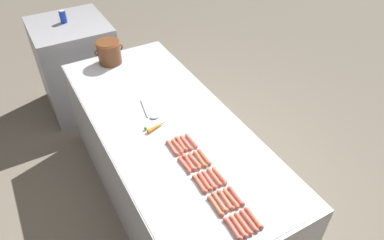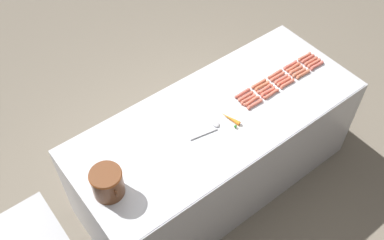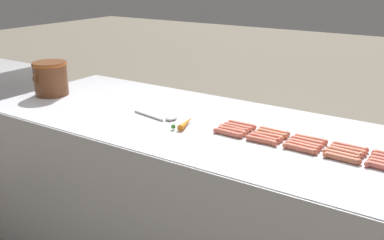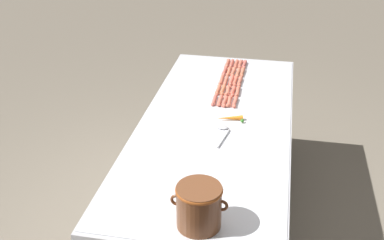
{
  "view_description": "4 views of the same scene",
  "coord_description": "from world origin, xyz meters",
  "px_view_note": "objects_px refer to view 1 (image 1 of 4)",
  "views": [
    {
      "loc": [
        -0.79,
        -1.78,
        2.5
      ],
      "look_at": [
        0.1,
        -0.2,
        0.99
      ],
      "focal_mm": 32.96,
      "sensor_mm": 36.0,
      "label": 1
    },
    {
      "loc": [
        -1.58,
        1.47,
        3.35
      ],
      "look_at": [
        0.07,
        0.19,
        0.89
      ],
      "focal_mm": 41.36,
      "sensor_mm": 36.0,
      "label": 2
    },
    {
      "loc": [
        -1.78,
        -1.18,
        1.62
      ],
      "look_at": [
        -0.12,
        -0.1,
        0.92
      ],
      "focal_mm": 40.57,
      "sensor_mm": 36.0,
      "label": 3
    },
    {
      "loc": [
        -0.36,
        2.64,
        2.32
      ],
      "look_at": [
        0.11,
        0.2,
        0.98
      ],
      "focal_mm": 44.9,
      "sensor_mm": 36.0,
      "label": 4
    }
  ],
  "objects_px": {
    "hot_dog_15": "(249,221)",
    "hot_dog_19": "(186,143)",
    "hot_dog_8": "(189,162)",
    "hot_dog_10": "(243,224)",
    "hot_dog_1": "(216,206)",
    "hot_dog_22": "(219,176)",
    "hot_dog_12": "(209,180)",
    "soda_can": "(63,17)",
    "hot_dog_5": "(238,226)",
    "hot_dog_16": "(231,198)",
    "serving_spoon": "(151,114)",
    "hot_dog_13": "(195,161)",
    "hot_dog_9": "(178,146)",
    "hot_dog_23": "(204,157)",
    "carrot": "(157,126)",
    "hot_dog_21": "(236,196)",
    "hot_dog_17": "(214,177)",
    "hot_dog_0": "(233,229)",
    "hot_dog_11": "(225,200)",
    "hot_dog_3": "(185,165)",
    "bean_pot": "(109,51)",
    "hot_dog_2": "(200,184)",
    "hot_dog_4": "(172,148)",
    "back_cabinet": "(77,66)",
    "hot_dog_7": "(204,182)",
    "hot_dog_24": "(191,141)",
    "hot_dog_20": "(254,218)",
    "hot_dog_6": "(219,202)",
    "hot_dog_14": "(181,144)"
  },
  "relations": [
    {
      "from": "hot_dog_5",
      "to": "hot_dog_1",
      "type": "bearing_deg",
      "value": 101.84
    },
    {
      "from": "hot_dog_12",
      "to": "soda_can",
      "type": "xyz_separation_m",
      "value": [
        -0.24,
        2.4,
        0.16
      ]
    },
    {
      "from": "hot_dog_3",
      "to": "hot_dog_6",
      "type": "height_order",
      "value": "same"
    },
    {
      "from": "hot_dog_11",
      "to": "hot_dog_19",
      "type": "distance_m",
      "value": 0.52
    },
    {
      "from": "back_cabinet",
      "to": "carrot",
      "type": "bearing_deg",
      "value": -84.91
    },
    {
      "from": "hot_dog_8",
      "to": "soda_can",
      "type": "bearing_deg",
      "value": 95.35
    },
    {
      "from": "hot_dog_0",
      "to": "hot_dog_22",
      "type": "xyz_separation_m",
      "value": [
        0.14,
        0.34,
        0.0
      ]
    },
    {
      "from": "hot_dog_16",
      "to": "hot_dog_19",
      "type": "distance_m",
      "value": 0.52
    },
    {
      "from": "hot_dog_2",
      "to": "hot_dog_5",
      "type": "height_order",
      "value": "same"
    },
    {
      "from": "serving_spoon",
      "to": "hot_dog_13",
      "type": "bearing_deg",
      "value": -85.69
    },
    {
      "from": "hot_dog_0",
      "to": "hot_dog_11",
      "type": "xyz_separation_m",
      "value": [
        0.07,
        0.17,
        0.0
      ]
    },
    {
      "from": "hot_dog_2",
      "to": "soda_can",
      "type": "bearing_deg",
      "value": 94.24
    },
    {
      "from": "hot_dog_21",
      "to": "hot_dog_24",
      "type": "bearing_deg",
      "value": 89.83
    },
    {
      "from": "hot_dog_10",
      "to": "hot_dog_13",
      "type": "relative_size",
      "value": 1.0
    },
    {
      "from": "hot_dog_0",
      "to": "hot_dog_5",
      "type": "height_order",
      "value": "same"
    },
    {
      "from": "hot_dog_23",
      "to": "carrot",
      "type": "bearing_deg",
      "value": 108.43
    },
    {
      "from": "hot_dog_17",
      "to": "hot_dog_15",
      "type": "bearing_deg",
      "value": -90.24
    },
    {
      "from": "back_cabinet",
      "to": "hot_dog_19",
      "type": "xyz_separation_m",
      "value": [
        0.26,
        -2.01,
        0.39
      ]
    },
    {
      "from": "hot_dog_20",
      "to": "hot_dog_12",
      "type": "bearing_deg",
      "value": 101.63
    },
    {
      "from": "hot_dog_4",
      "to": "hot_dog_22",
      "type": "distance_m",
      "value": 0.38
    },
    {
      "from": "hot_dog_0",
      "to": "hot_dog_12",
      "type": "height_order",
      "value": "same"
    },
    {
      "from": "hot_dog_2",
      "to": "hot_dog_6",
      "type": "height_order",
      "value": "same"
    },
    {
      "from": "hot_dog_8",
      "to": "hot_dog_13",
      "type": "xyz_separation_m",
      "value": [
        0.04,
        -0.0,
        0.0
      ]
    },
    {
      "from": "hot_dog_10",
      "to": "bean_pot",
      "type": "bearing_deg",
      "value": 91.43
    },
    {
      "from": "hot_dog_23",
      "to": "serving_spoon",
      "type": "bearing_deg",
      "value": 101.28
    },
    {
      "from": "hot_dog_9",
      "to": "hot_dog_23",
      "type": "relative_size",
      "value": 1.0
    },
    {
      "from": "hot_dog_2",
      "to": "hot_dog_22",
      "type": "height_order",
      "value": "same"
    },
    {
      "from": "hot_dog_5",
      "to": "hot_dog_13",
      "type": "height_order",
      "value": "same"
    },
    {
      "from": "hot_dog_4",
      "to": "hot_dog_15",
      "type": "height_order",
      "value": "same"
    },
    {
      "from": "hot_dog_13",
      "to": "hot_dog_20",
      "type": "relative_size",
      "value": 1.0
    },
    {
      "from": "hot_dog_14",
      "to": "hot_dog_20",
      "type": "distance_m",
      "value": 0.7
    },
    {
      "from": "hot_dog_16",
      "to": "soda_can",
      "type": "distance_m",
      "value": 2.6
    },
    {
      "from": "hot_dog_16",
      "to": "hot_dog_24",
      "type": "distance_m",
      "value": 0.52
    },
    {
      "from": "hot_dog_17",
      "to": "hot_dog_9",
      "type": "bearing_deg",
      "value": 101.33
    },
    {
      "from": "hot_dog_8",
      "to": "hot_dog_10",
      "type": "relative_size",
      "value": 1.0
    },
    {
      "from": "hot_dog_17",
      "to": "hot_dog_1",
      "type": "bearing_deg",
      "value": -120.2
    },
    {
      "from": "hot_dog_5",
      "to": "hot_dog_16",
      "type": "height_order",
      "value": "same"
    },
    {
      "from": "hot_dog_9",
      "to": "hot_dog_15",
      "type": "relative_size",
      "value": 1.0
    },
    {
      "from": "hot_dog_1",
      "to": "hot_dog_22",
      "type": "xyz_separation_m",
      "value": [
        0.14,
        0.18,
        0.0
      ]
    },
    {
      "from": "hot_dog_1",
      "to": "hot_dog_5",
      "type": "distance_m",
      "value": 0.17
    },
    {
      "from": "hot_dog_7",
      "to": "hot_dog_8",
      "type": "height_order",
      "value": "same"
    },
    {
      "from": "hot_dog_15",
      "to": "hot_dog_19",
      "type": "bearing_deg",
      "value": 90.23
    },
    {
      "from": "hot_dog_15",
      "to": "hot_dog_24",
      "type": "bearing_deg",
      "value": 86.99
    },
    {
      "from": "hot_dog_3",
      "to": "hot_dog_12",
      "type": "relative_size",
      "value": 1.0
    },
    {
      "from": "hot_dog_21",
      "to": "hot_dog_22",
      "type": "distance_m",
      "value": 0.17
    },
    {
      "from": "hot_dog_14",
      "to": "hot_dog_16",
      "type": "distance_m",
      "value": 0.53
    },
    {
      "from": "hot_dog_12",
      "to": "hot_dog_19",
      "type": "bearing_deg",
      "value": 84.34
    },
    {
      "from": "hot_dog_15",
      "to": "hot_dog_21",
      "type": "xyz_separation_m",
      "value": [
        0.03,
        0.17,
        0.0
      ]
    },
    {
      "from": "hot_dog_5",
      "to": "hot_dog_15",
      "type": "distance_m",
      "value": 0.07
    },
    {
      "from": "hot_dog_3",
      "to": "bean_pot",
      "type": "distance_m",
      "value": 1.43
    }
  ]
}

